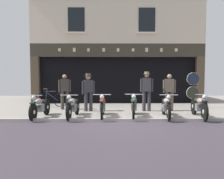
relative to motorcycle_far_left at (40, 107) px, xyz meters
The scene contains 15 objects.
ground 3.53m from the motorcycle_far_left, 29.95° to the right, with size 21.57×22.00×0.18m.
shop_facade 7.07m from the motorcycle_far_left, 64.17° to the left, with size 9.87×4.42×6.01m.
motorcycle_far_left is the anchor object (origin of this frame).
motorcycle_left 1.22m from the motorcycle_far_left, ahead, with size 0.62×2.03×0.91m.
motorcycle_center_left 2.32m from the motorcycle_far_left, ahead, with size 0.62×2.00×0.92m.
motorcycle_center 3.50m from the motorcycle_far_left, ahead, with size 0.62×2.04×0.93m.
motorcycle_center_right 4.68m from the motorcycle_far_left, ahead, with size 0.62×2.06×0.93m.
motorcycle_right 5.90m from the motorcycle_far_left, ahead, with size 0.62×2.09×0.93m.
salesman_left 2.28m from the motorcycle_far_left, 76.92° to the left, with size 0.55×0.29×1.61m.
shopkeeper_center 2.36m from the motorcycle_far_left, 44.38° to the left, with size 0.55×0.36×1.66m.
salesman_right 4.54m from the motorcycle_far_left, 20.85° to the left, with size 0.55×0.33×1.74m.
assistant_far_right 5.51m from the motorcycle_far_left, 17.81° to the left, with size 0.56×0.27×1.62m.
tyre_sign_pole 7.05m from the motorcycle_far_left, 20.87° to the left, with size 0.61×0.06×1.71m.
advert_board_near 4.87m from the motorcycle_far_left, 83.43° to the left, with size 0.72×0.03×1.11m.
leaning_bicycle 3.07m from the motorcycle_far_left, 97.46° to the left, with size 1.72×0.50×0.94m.
Camera 1 is at (-0.44, -7.94, 1.60)m, focal length 37.84 mm.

